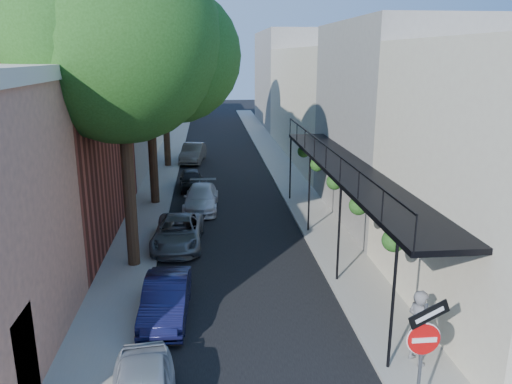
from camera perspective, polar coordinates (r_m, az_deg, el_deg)
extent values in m
cube|color=black|center=(38.12, -3.97, 3.98)|extent=(6.00, 64.00, 0.01)
cube|color=gray|center=(38.21, -9.99, 3.90)|extent=(2.00, 64.00, 0.12)
cube|color=gray|center=(38.42, 2.02, 4.18)|extent=(2.00, 64.00, 0.12)
cube|color=beige|center=(12.41, -24.95, -16.95)|extent=(0.10, 1.20, 2.20)
cube|color=gray|center=(21.73, -16.93, 15.98)|extent=(0.06, 7.00, 4.00)
cube|color=gray|center=(34.44, -19.26, 9.51)|extent=(8.00, 12.00, 9.00)
cube|color=beige|center=(48.09, -15.47, 11.85)|extent=(8.00, 16.00, 10.00)
cube|color=tan|center=(61.97, -13.25, 11.75)|extent=(8.00, 12.00, 8.00)
cube|color=gray|center=(24.66, 18.53, 7.54)|extent=(8.00, 10.00, 9.00)
cube|color=beige|center=(38.82, 9.52, 9.98)|extent=(8.00, 20.00, 8.00)
cube|color=gray|center=(56.30, 4.80, 12.79)|extent=(8.00, 16.00, 10.00)
cube|color=black|center=(18.55, 10.81, 2.54)|extent=(2.00, 16.00, 0.15)
cube|color=black|center=(18.14, 8.06, 5.21)|extent=(0.05, 16.00, 0.05)
cylinder|color=black|center=(12.58, 15.35, -12.31)|extent=(0.08, 0.08, 3.40)
cylinder|color=black|center=(26.34, 3.94, 2.81)|extent=(0.08, 0.08, 3.40)
sphere|color=#1F4614|center=(13.04, 15.45, -5.35)|extent=(0.60, 0.60, 0.60)
sphere|color=#1F4614|center=(18.50, 8.96, 1.16)|extent=(0.60, 0.60, 0.60)
sphere|color=#1F4614|center=(24.22, 5.47, 4.65)|extent=(0.60, 0.60, 0.60)
cylinder|color=#595B60|center=(11.13, 18.23, -18.67)|extent=(0.07, 0.07, 2.90)
cylinder|color=red|center=(10.73, 18.64, -15.67)|extent=(0.66, 0.04, 0.66)
cube|color=white|center=(10.71, 18.70, -15.75)|extent=(0.50, 0.02, 0.10)
cylinder|color=white|center=(10.75, 18.59, -15.62)|extent=(0.70, 0.02, 0.70)
cube|color=black|center=(10.48, 19.18, -13.08)|extent=(0.89, 0.15, 0.58)
cube|color=white|center=(10.46, 19.24, -13.15)|extent=(0.60, 0.10, 0.31)
cylinder|color=#342215|center=(18.04, -14.41, 1.96)|extent=(0.44, 0.44, 7.00)
sphere|color=#1F4614|center=(17.58, -15.43, 16.43)|extent=(6.80, 6.80, 6.80)
sphere|color=#1F4614|center=(18.40, -9.37, 15.14)|extent=(4.76, 4.76, 4.76)
cylinder|color=#342215|center=(25.88, -11.77, 5.32)|extent=(0.44, 0.44, 6.30)
sphere|color=#1F4614|center=(25.51, -12.28, 14.31)|extent=(6.00, 6.00, 6.00)
sphere|color=#1F4614|center=(26.30, -8.66, 13.41)|extent=(4.20, 4.20, 4.20)
cylinder|color=#342215|center=(34.68, -10.29, 8.77)|extent=(0.44, 0.44, 7.35)
sphere|color=#1F4614|center=(34.48, -10.68, 16.59)|extent=(7.00, 7.00, 7.00)
sphere|color=#1F4614|center=(35.42, -7.56, 15.87)|extent=(4.90, 4.90, 4.90)
imported|color=#111237|center=(15.26, -10.25, -11.94)|extent=(1.38, 3.66, 1.19)
imported|color=slate|center=(20.56, -8.87, -4.58)|extent=(2.09, 4.25, 1.16)
imported|color=silver|center=(25.21, -6.29, -0.69)|extent=(1.86, 4.14, 1.18)
imported|color=black|center=(29.09, -7.41, 1.41)|extent=(1.56, 3.40, 1.13)
imported|color=#665E56|center=(36.50, -7.21, 4.45)|extent=(1.96, 4.24, 1.35)
imported|color=slate|center=(13.30, 18.11, -14.43)|extent=(0.68, 0.83, 1.96)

